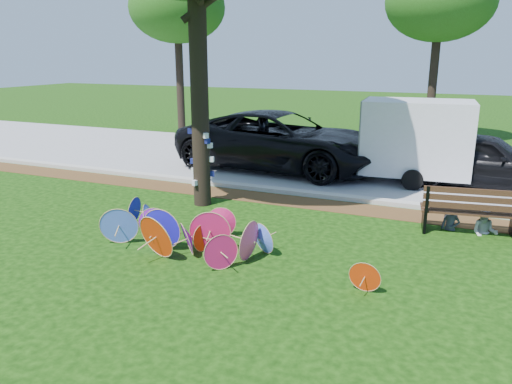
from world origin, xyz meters
TOP-DOWN VIEW (x-y plane):
  - ground at (0.00, 0.00)m, footprint 90.00×90.00m
  - mulch_strip at (0.00, 4.50)m, footprint 90.00×1.00m
  - curb at (0.00, 5.20)m, footprint 90.00×0.30m
  - street at (0.00, 9.35)m, footprint 90.00×8.00m
  - parasol_pile at (-0.35, 0.51)m, footprint 5.98×2.09m
  - black_van at (-1.18, 7.98)m, footprint 7.13×3.69m
  - dark_pickup at (4.98, 8.03)m, footprint 4.87×2.35m
  - cargo_trailer at (3.16, 7.89)m, footprint 3.21×2.17m
  - park_bench at (4.75, 3.76)m, footprint 2.13×1.06m
  - person_left at (4.40, 3.81)m, footprint 0.42×0.29m
  - person_right at (5.10, 3.81)m, footprint 0.57×0.46m
  - bg_trees at (1.46, 14.28)m, footprint 22.39×6.37m

SIDE VIEW (x-z plane):
  - ground at x=0.00m, z-range 0.00..0.00m
  - mulch_strip at x=0.00m, z-range 0.00..0.01m
  - street at x=0.00m, z-range 0.00..0.01m
  - curb at x=0.00m, z-range 0.00..0.12m
  - parasol_pile at x=-0.35m, z-range -0.07..0.82m
  - park_bench at x=4.75m, z-range 0.00..1.06m
  - person_left at x=4.40m, z-range 0.00..1.10m
  - person_right at x=5.10m, z-range 0.00..1.11m
  - dark_pickup at x=4.98m, z-range 0.00..1.60m
  - black_van at x=-1.18m, z-range 0.00..1.92m
  - cargo_trailer at x=3.16m, z-range 0.00..2.75m
  - bg_trees at x=1.46m, z-range 2.07..9.47m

